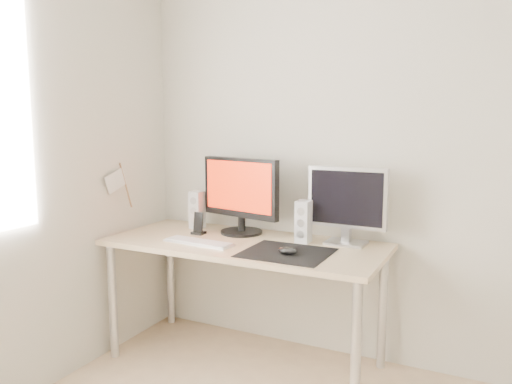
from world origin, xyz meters
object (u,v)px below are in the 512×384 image
(main_monitor, at_px, (240,193))
(mouse, at_px, (288,251))
(speaker_left, at_px, (197,210))
(keyboard, at_px, (198,242))
(desk, at_px, (244,255))
(second_monitor, at_px, (347,202))
(speaker_right, at_px, (303,222))
(phone_dock, at_px, (198,227))

(main_monitor, bearing_deg, mouse, -35.90)
(speaker_left, bearing_deg, main_monitor, -1.99)
(main_monitor, bearing_deg, keyboard, -106.44)
(desk, height_order, second_monitor, second_monitor)
(mouse, height_order, main_monitor, main_monitor)
(speaker_left, xyz_separation_m, speaker_right, (0.75, -0.05, 0.00))
(desk, relative_size, second_monitor, 3.55)
(second_monitor, bearing_deg, mouse, -120.31)
(main_monitor, relative_size, speaker_left, 2.27)
(mouse, xyz_separation_m, speaker_left, (-0.77, 0.34, 0.10))
(mouse, height_order, speaker_right, speaker_right)
(mouse, relative_size, speaker_left, 0.44)
(second_monitor, bearing_deg, phone_dock, -169.89)
(desk, height_order, speaker_right, speaker_right)
(keyboard, height_order, phone_dock, phone_dock)
(mouse, bearing_deg, desk, 155.87)
(desk, distance_m, phone_dock, 0.37)
(main_monitor, bearing_deg, phone_dock, -150.22)
(main_monitor, xyz_separation_m, speaker_right, (0.43, -0.04, -0.13))
(mouse, relative_size, speaker_right, 0.44)
(phone_dock, bearing_deg, speaker_left, 125.37)
(main_monitor, distance_m, keyboard, 0.42)
(desk, bearing_deg, speaker_left, 156.88)
(second_monitor, bearing_deg, keyboard, -154.71)
(speaker_right, bearing_deg, main_monitor, 174.55)
(speaker_left, bearing_deg, mouse, -23.56)
(speaker_right, height_order, phone_dock, speaker_right)
(mouse, bearing_deg, keyboard, -179.84)
(second_monitor, xyz_separation_m, speaker_right, (-0.23, -0.07, -0.12))
(speaker_left, bearing_deg, desk, -23.12)
(desk, bearing_deg, phone_dock, 171.82)
(mouse, bearing_deg, speaker_right, 94.72)
(speaker_right, bearing_deg, desk, -156.01)
(main_monitor, distance_m, speaker_left, 0.35)
(desk, xyz_separation_m, speaker_left, (-0.44, 0.19, 0.20))
(mouse, height_order, speaker_left, speaker_left)
(mouse, xyz_separation_m, desk, (-0.33, 0.15, -0.10))
(speaker_right, height_order, keyboard, speaker_right)
(desk, height_order, keyboard, keyboard)
(speaker_left, bearing_deg, phone_dock, -54.63)
(speaker_left, bearing_deg, second_monitor, 1.03)
(desk, bearing_deg, main_monitor, 123.87)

